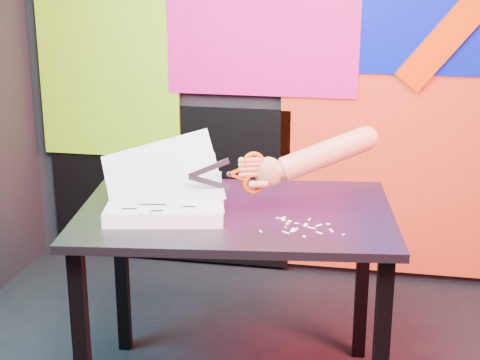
# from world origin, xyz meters

# --- Properties ---
(room) EXTENTS (3.01, 3.01, 2.71)m
(room) POSITION_xyz_m (0.00, 0.00, 1.35)
(room) COLOR black
(room) RESTS_ON ground
(backdrop) EXTENTS (2.88, 0.05, 2.08)m
(backdrop) POSITION_xyz_m (0.06, 1.46, 0.96)
(backdrop) COLOR red
(backdrop) RESTS_ON ground
(work_table) EXTENTS (1.20, 0.88, 0.75)m
(work_table) POSITION_xyz_m (-0.15, 0.31, 0.65)
(work_table) COLOR black
(work_table) RESTS_ON ground
(printout_stack) EXTENTS (0.48, 0.37, 0.30)m
(printout_stack) POSITION_xyz_m (-0.38, 0.22, 0.78)
(printout_stack) COLOR silver
(printout_stack) RESTS_ON work_table
(scissors) EXTENTS (0.25, 0.11, 0.15)m
(scissors) POSITION_xyz_m (-0.10, 0.28, 0.90)
(scissors) COLOR silver
(scissors) RESTS_ON printout_stack
(hand_forearm) EXTENTS (0.46, 0.23, 0.20)m
(hand_forearm) POSITION_xyz_m (0.12, 0.37, 0.95)
(hand_forearm) COLOR #B27E55
(hand_forearm) RESTS_ON work_table
(paper_clippings) EXTENTS (0.28, 0.18, 0.00)m
(paper_clippings) POSITION_xyz_m (0.09, 0.19, 0.75)
(paper_clippings) COLOR white
(paper_clippings) RESTS_ON work_table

